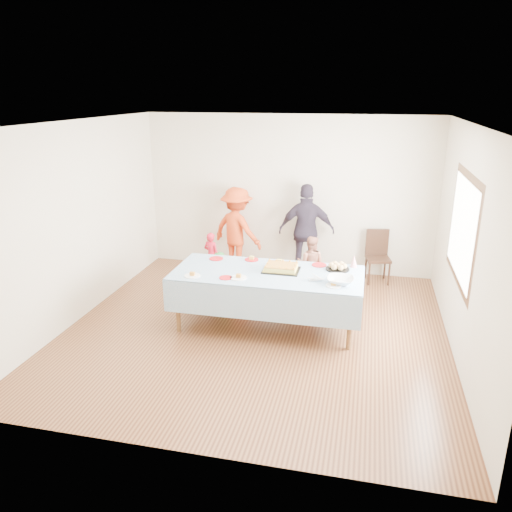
{
  "coord_description": "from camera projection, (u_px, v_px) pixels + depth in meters",
  "views": [
    {
      "loc": [
        1.35,
        -5.93,
        3.07
      ],
      "look_at": [
        -0.07,
        0.3,
        0.94
      ],
      "focal_mm": 35.0,
      "sensor_mm": 36.0,
      "label": 1
    }
  ],
  "objects": [
    {
      "name": "plate_red_far_c",
      "position": [
        279.0,
        263.0,
        6.93
      ],
      "size": [
        0.17,
        0.17,
        0.01
      ],
      "primitive_type": "cylinder",
      "color": "red",
      "rests_on": "party_table"
    },
    {
      "name": "toddler_left",
      "position": [
        212.0,
        255.0,
        8.48
      ],
      "size": [
        0.33,
        0.27,
        0.8
      ],
      "primitive_type": "imported",
      "rotation": [
        0.0,
        0.0,
        2.84
      ],
      "color": "red",
      "rests_on": "ground"
    },
    {
      "name": "plate_white_mid",
      "position": [
        239.0,
        278.0,
        6.38
      ],
      "size": [
        0.22,
        0.22,
        0.01
      ],
      "primitive_type": "cylinder",
      "color": "white",
      "rests_on": "party_table"
    },
    {
      "name": "plate_red_far_a",
      "position": [
        216.0,
        259.0,
        7.11
      ],
      "size": [
        0.2,
        0.2,
        0.01
      ],
      "primitive_type": "cylinder",
      "color": "red",
      "rests_on": "party_table"
    },
    {
      "name": "rolls_tray",
      "position": [
        338.0,
        267.0,
        6.67
      ],
      "size": [
        0.32,
        0.32,
        0.1
      ],
      "color": "black",
      "rests_on": "party_table"
    },
    {
      "name": "adult_right",
      "position": [
        307.0,
        231.0,
        8.44
      ],
      "size": [
        0.98,
        0.5,
        1.6
      ],
      "primitive_type": "imported",
      "rotation": [
        0.0,
        0.0,
        3.26
      ],
      "color": "#302736",
      "rests_on": "ground"
    },
    {
      "name": "plate_white_right",
      "position": [
        333.0,
        285.0,
        6.13
      ],
      "size": [
        0.19,
        0.19,
        0.01
      ],
      "primitive_type": "cylinder",
      "color": "white",
      "rests_on": "party_table"
    },
    {
      "name": "birthday_cake",
      "position": [
        281.0,
        268.0,
        6.64
      ],
      "size": [
        0.48,
        0.37,
        0.09
      ],
      "color": "black",
      "rests_on": "party_table"
    },
    {
      "name": "ground",
      "position": [
        256.0,
        329.0,
        6.74
      ],
      "size": [
        5.0,
        5.0,
        0.0
      ],
      "primitive_type": "plane",
      "color": "#4A2615",
      "rests_on": "ground"
    },
    {
      "name": "plate_red_near",
      "position": [
        226.0,
        278.0,
        6.38
      ],
      "size": [
        0.17,
        0.17,
        0.01
      ],
      "primitive_type": "cylinder",
      "color": "red",
      "rests_on": "party_table"
    },
    {
      "name": "plate_white_left",
      "position": [
        192.0,
        276.0,
        6.45
      ],
      "size": [
        0.21,
        0.21,
        0.01
      ],
      "primitive_type": "cylinder",
      "color": "white",
      "rests_on": "party_table"
    },
    {
      "name": "dining_chair",
      "position": [
        377.0,
        253.0,
        8.32
      ],
      "size": [
        0.44,
        0.44,
        0.87
      ],
      "rotation": [
        0.0,
        0.0,
        0.2
      ],
      "color": "black",
      "rests_on": "ground"
    },
    {
      "name": "party_hat",
      "position": [
        354.0,
        261.0,
        6.76
      ],
      "size": [
        0.1,
        0.1,
        0.16
      ],
      "primitive_type": "cone",
      "color": "silver",
      "rests_on": "party_table"
    },
    {
      "name": "toddler_right",
      "position": [
        310.0,
        264.0,
        7.91
      ],
      "size": [
        0.46,
        0.37,
        0.9
      ],
      "primitive_type": "imported",
      "rotation": [
        0.0,
        0.0,
        3.08
      ],
      "color": "#B76F55",
      "rests_on": "ground"
    },
    {
      "name": "plate_red_far_b",
      "position": [
        252.0,
        260.0,
        7.06
      ],
      "size": [
        0.19,
        0.19,
        0.01
      ],
      "primitive_type": "cylinder",
      "color": "red",
      "rests_on": "party_table"
    },
    {
      "name": "party_table",
      "position": [
        267.0,
        276.0,
        6.61
      ],
      "size": [
        2.5,
        1.1,
        0.78
      ],
      "color": "brown",
      "rests_on": "ground"
    },
    {
      "name": "punch_bowl",
      "position": [
        340.0,
        280.0,
        6.19
      ],
      "size": [
        0.34,
        0.34,
        0.08
      ],
      "primitive_type": "imported",
      "color": "silver",
      "rests_on": "party_table"
    },
    {
      "name": "room_walls",
      "position": [
        260.0,
        200.0,
        6.17
      ],
      "size": [
        5.04,
        5.04,
        2.72
      ],
      "color": "beige",
      "rests_on": "ground"
    },
    {
      "name": "fork_pile",
      "position": [
        315.0,
        278.0,
        6.28
      ],
      "size": [
        0.24,
        0.18,
        0.07
      ],
      "primitive_type": null,
      "color": "white",
      "rests_on": "party_table"
    },
    {
      "name": "adult_left",
      "position": [
        237.0,
        230.0,
        8.69
      ],
      "size": [
        1.11,
        0.9,
        1.5
      ],
      "primitive_type": "imported",
      "rotation": [
        0.0,
        0.0,
        2.73
      ],
      "color": "#D2431A",
      "rests_on": "ground"
    },
    {
      "name": "plate_red_far_d",
      "position": [
        319.0,
        265.0,
        6.85
      ],
      "size": [
        0.2,
        0.2,
        0.01
      ],
      "primitive_type": "cylinder",
      "color": "red",
      "rests_on": "party_table"
    },
    {
      "name": "toddler_mid",
      "position": [
        220.0,
        276.0,
        7.62
      ],
      "size": [
        0.39,
        0.28,
        0.74
      ],
      "primitive_type": "imported",
      "rotation": [
        0.0,
        0.0,
        3.26
      ],
      "color": "#2A7E33",
      "rests_on": "ground"
    }
  ]
}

